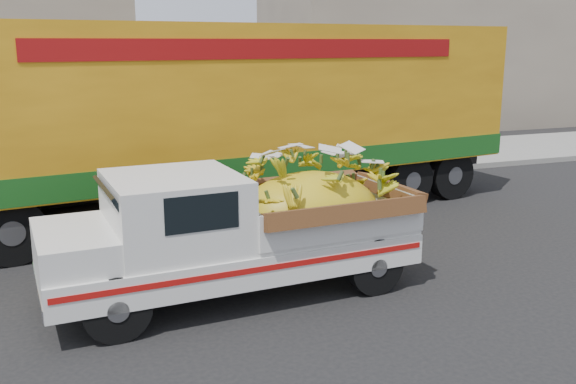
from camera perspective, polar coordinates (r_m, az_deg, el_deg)
name	(u,v)px	position (r m, az deg, el deg)	size (l,w,h in m)	color
ground	(201,315)	(8.60, -7.73, -10.75)	(100.00, 100.00, 0.00)	black
curb	(131,193)	(15.22, -13.80, -0.07)	(60.00, 0.25, 0.15)	gray
sidewalk	(120,176)	(17.26, -14.68, 1.41)	(60.00, 4.00, 0.14)	gray
building_right	(436,53)	(28.45, 13.05, 11.94)	(14.00, 6.00, 6.00)	gray
pickup_truck	(259,226)	(9.01, -2.62, -3.01)	(5.19, 2.19, 1.78)	black
semi_trailer	(243,111)	(12.90, -4.05, 7.17)	(12.06, 4.17, 3.80)	black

